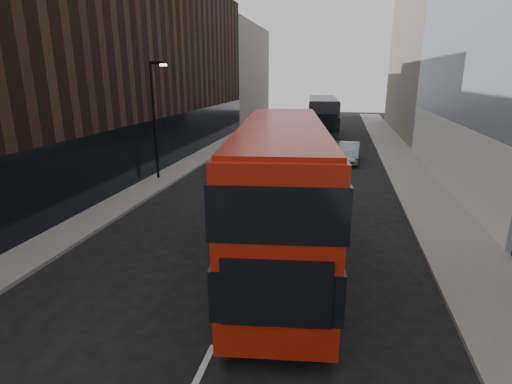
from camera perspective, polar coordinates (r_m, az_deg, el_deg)
The scene contains 11 objects.
sidewalk_right at distance 30.70m, azimuth 20.48°, elevation 3.50°, with size 3.00×80.00×0.15m, color slate.
sidewalk_left at distance 32.16m, azimuth -7.99°, elevation 4.92°, with size 2.00×80.00×0.15m, color slate.
building_victorian at distance 49.55m, azimuth 23.09°, elevation 18.94°, with size 6.50×24.00×21.00m.
building_left_mid at distance 37.47m, azimuth -11.04°, elevation 17.04°, with size 5.00×24.00×14.00m, color black.
building_left_far at distance 58.42m, azimuth -2.44°, elevation 16.47°, with size 5.00×20.00×13.00m, color slate.
street_lamp at distance 25.26m, azimuth -14.21°, elevation 10.92°, with size 1.06×0.22×7.00m.
red_bus at distance 13.74m, azimuth 3.65°, elevation 0.86°, with size 4.32×12.25×4.86m.
grey_bus at distance 43.94m, azimuth 9.44°, elevation 10.68°, with size 3.82×12.78×4.07m.
car_a at distance 21.12m, azimuth 6.50°, elevation 0.56°, with size 1.53×3.81×1.30m, color black.
car_b at distance 31.19m, azimuth 13.09°, elevation 5.53°, with size 1.54×4.43×1.46m, color gray.
car_c at distance 36.21m, azimuth 10.17°, elevation 7.24°, with size 2.20×5.41×1.57m, color black.
Camera 1 is at (2.71, -4.67, 6.36)m, focal length 28.00 mm.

